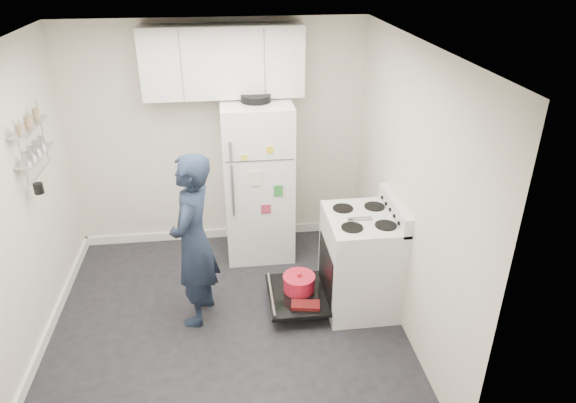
{
  "coord_description": "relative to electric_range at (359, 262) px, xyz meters",
  "views": [
    {
      "loc": [
        0.09,
        -3.78,
        3.16
      ],
      "look_at": [
        0.61,
        0.35,
        1.05
      ],
      "focal_mm": 32.0,
      "sensor_mm": 36.0,
      "label": 1
    }
  ],
  "objects": [
    {
      "name": "room",
      "position": [
        -1.29,
        -0.12,
        0.74
      ],
      "size": [
        3.21,
        3.21,
        2.51
      ],
      "color": "black",
      "rests_on": "ground"
    },
    {
      "name": "electric_range",
      "position": [
        0.0,
        0.0,
        0.0
      ],
      "size": [
        0.66,
        0.76,
        1.1
      ],
      "color": "silver",
      "rests_on": "ground"
    },
    {
      "name": "open_oven_door",
      "position": [
        -0.57,
        0.03,
        -0.27
      ],
      "size": [
        0.55,
        0.7,
        0.23
      ],
      "color": "black",
      "rests_on": "ground"
    },
    {
      "name": "refrigerator",
      "position": [
        -0.86,
        1.1,
        0.4
      ],
      "size": [
        0.72,
        0.74,
        1.8
      ],
      "color": "white",
      "rests_on": "ground"
    },
    {
      "name": "upper_cabinets",
      "position": [
        -1.16,
        1.28,
        1.63
      ],
      "size": [
        1.6,
        0.33,
        0.7
      ],
      "primitive_type": "cube",
      "color": "silver",
      "rests_on": "room"
    },
    {
      "name": "wall_shelf_rack",
      "position": [
        -2.78,
        0.34,
        1.21
      ],
      "size": [
        0.14,
        0.6,
        0.61
      ],
      "color": "#B2B2B7",
      "rests_on": "room"
    },
    {
      "name": "person",
      "position": [
        -1.51,
        -0.0,
        0.35
      ],
      "size": [
        0.54,
        0.68,
        1.63
      ],
      "primitive_type": "imported",
      "rotation": [
        0.0,
        0.0,
        -1.84
      ],
      "color": "#182337",
      "rests_on": "ground"
    }
  ]
}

